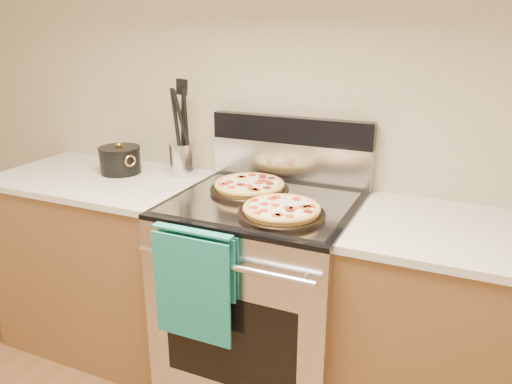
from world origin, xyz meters
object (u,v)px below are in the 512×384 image
at_px(saucepan, 120,161).
at_px(range_body, 263,300).
at_px(utensil_crock, 182,159).
at_px(pepperoni_pizza_back, 250,187).
at_px(pepperoni_pizza_front, 282,211).

bearing_deg(saucepan, range_body, -8.20).
bearing_deg(range_body, utensil_crock, 157.56).
distance_m(pepperoni_pizza_back, pepperoni_pizza_front, 0.32).
height_order(range_body, utensil_crock, utensil_crock).
bearing_deg(range_body, pepperoni_pizza_front, -46.85).
bearing_deg(pepperoni_pizza_front, saucepan, 164.67).
relative_size(pepperoni_pizza_back, utensil_crock, 2.12).
height_order(utensil_crock, saucepan, utensil_crock).
bearing_deg(pepperoni_pizza_back, utensil_crock, 161.07).
distance_m(range_body, utensil_crock, 0.78).
height_order(range_body, pepperoni_pizza_back, pepperoni_pizza_back).
bearing_deg(saucepan, utensil_crock, 18.20).
bearing_deg(pepperoni_pizza_front, utensil_crock, 151.33).
xyz_separation_m(range_body, pepperoni_pizza_back, (-0.10, 0.07, 0.50)).
height_order(range_body, pepperoni_pizza_front, pepperoni_pizza_front).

